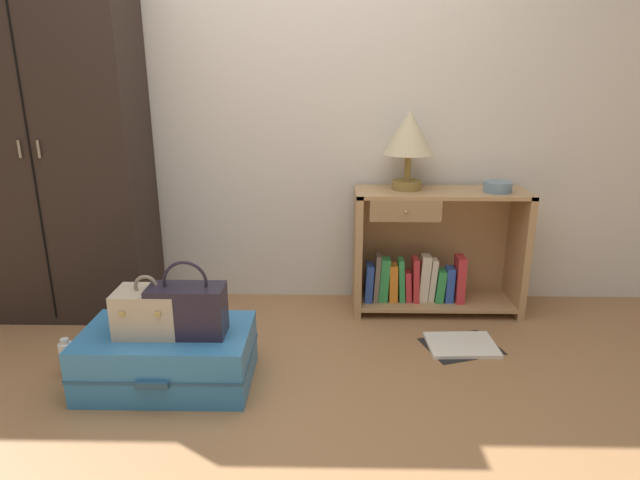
{
  "coord_description": "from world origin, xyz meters",
  "views": [
    {
      "loc": [
        0.26,
        -1.79,
        1.37
      ],
      "look_at": [
        0.21,
        0.88,
        0.55
      ],
      "focal_mm": 30.31,
      "sensor_mm": 36.0,
      "label": 1
    }
  ],
  "objects_px": {
    "bookshelf": "(431,254)",
    "open_book_on_floor": "(461,345)",
    "handbag": "(187,309)",
    "bottle": "(67,358)",
    "train_case": "(148,311)",
    "bowl": "(498,187)",
    "wardrobe": "(52,143)",
    "table_lamp": "(409,136)",
    "suitcase_large": "(168,357)"
  },
  "relations": [
    {
      "from": "wardrobe",
      "to": "bookshelf",
      "type": "distance_m",
      "value": 2.25
    },
    {
      "from": "train_case",
      "to": "handbag",
      "type": "xyz_separation_m",
      "value": [
        0.18,
        -0.01,
        0.02
      ]
    },
    {
      "from": "wardrobe",
      "to": "train_case",
      "type": "bearing_deg",
      "value": -47.61
    },
    {
      "from": "bowl",
      "to": "bookshelf",
      "type": "bearing_deg",
      "value": 172.82
    },
    {
      "from": "handbag",
      "to": "bottle",
      "type": "xyz_separation_m",
      "value": [
        -0.61,
        0.08,
        -0.3
      ]
    },
    {
      "from": "bowl",
      "to": "bottle",
      "type": "xyz_separation_m",
      "value": [
        -2.18,
        -0.77,
        -0.68
      ]
    },
    {
      "from": "wardrobe",
      "to": "suitcase_large",
      "type": "relative_size",
      "value": 2.62
    },
    {
      "from": "open_book_on_floor",
      "to": "table_lamp",
      "type": "bearing_deg",
      "value": 115.95
    },
    {
      "from": "table_lamp",
      "to": "bottle",
      "type": "xyz_separation_m",
      "value": [
        -1.68,
        -0.83,
        -0.95
      ]
    },
    {
      "from": "bowl",
      "to": "train_case",
      "type": "bearing_deg",
      "value": -154.42
    },
    {
      "from": "bottle",
      "to": "open_book_on_floor",
      "type": "distance_m",
      "value": 1.96
    },
    {
      "from": "handbag",
      "to": "suitcase_large",
      "type": "bearing_deg",
      "value": 165.36
    },
    {
      "from": "wardrobe",
      "to": "bowl",
      "type": "distance_m",
      "value": 2.51
    },
    {
      "from": "table_lamp",
      "to": "open_book_on_floor",
      "type": "bearing_deg",
      "value": -64.05
    },
    {
      "from": "suitcase_large",
      "to": "train_case",
      "type": "xyz_separation_m",
      "value": [
        -0.06,
        -0.02,
        0.24
      ]
    },
    {
      "from": "table_lamp",
      "to": "bowl",
      "type": "xyz_separation_m",
      "value": [
        0.5,
        -0.07,
        -0.27
      ]
    },
    {
      "from": "train_case",
      "to": "bottle",
      "type": "relative_size",
      "value": 1.46
    },
    {
      "from": "bowl",
      "to": "handbag",
      "type": "xyz_separation_m",
      "value": [
        -1.57,
        -0.85,
        -0.38
      ]
    },
    {
      "from": "table_lamp",
      "to": "wardrobe",
      "type": "bearing_deg",
      "value": -177.62
    },
    {
      "from": "bookshelf",
      "to": "open_book_on_floor",
      "type": "height_order",
      "value": "bookshelf"
    },
    {
      "from": "bookshelf",
      "to": "train_case",
      "type": "distance_m",
      "value": 1.66
    },
    {
      "from": "train_case",
      "to": "bowl",
      "type": "bearing_deg",
      "value": 25.58
    },
    {
      "from": "train_case",
      "to": "suitcase_large",
      "type": "bearing_deg",
      "value": 14.75
    },
    {
      "from": "bowl",
      "to": "suitcase_large",
      "type": "xyz_separation_m",
      "value": [
        -1.68,
        -0.82,
        -0.63
      ]
    },
    {
      "from": "suitcase_large",
      "to": "bottle",
      "type": "distance_m",
      "value": 0.5
    },
    {
      "from": "wardrobe",
      "to": "open_book_on_floor",
      "type": "relative_size",
      "value": 4.57
    },
    {
      "from": "table_lamp",
      "to": "train_case",
      "type": "distance_m",
      "value": 1.68
    },
    {
      "from": "bowl",
      "to": "handbag",
      "type": "bearing_deg",
      "value": -151.57
    },
    {
      "from": "table_lamp",
      "to": "handbag",
      "type": "distance_m",
      "value": 1.55
    },
    {
      "from": "bottle",
      "to": "bookshelf",
      "type": "bearing_deg",
      "value": 23.73
    },
    {
      "from": "bookshelf",
      "to": "handbag",
      "type": "xyz_separation_m",
      "value": [
        -1.23,
        -0.89,
        0.04
      ]
    },
    {
      "from": "handbag",
      "to": "bottle",
      "type": "bearing_deg",
      "value": 172.26
    },
    {
      "from": "suitcase_large",
      "to": "handbag",
      "type": "distance_m",
      "value": 0.28
    },
    {
      "from": "wardrobe",
      "to": "open_book_on_floor",
      "type": "bearing_deg",
      "value": -10.98
    },
    {
      "from": "wardrobe",
      "to": "table_lamp",
      "type": "relative_size",
      "value": 4.49
    },
    {
      "from": "handbag",
      "to": "bottle",
      "type": "relative_size",
      "value": 1.82
    },
    {
      "from": "wardrobe",
      "to": "table_lamp",
      "type": "distance_m",
      "value": 2.0
    },
    {
      "from": "handbag",
      "to": "bookshelf",
      "type": "bearing_deg",
      "value": 36.02
    },
    {
      "from": "handbag",
      "to": "bottle",
      "type": "height_order",
      "value": "handbag"
    },
    {
      "from": "train_case",
      "to": "open_book_on_floor",
      "type": "height_order",
      "value": "train_case"
    },
    {
      "from": "suitcase_large",
      "to": "open_book_on_floor",
      "type": "height_order",
      "value": "suitcase_large"
    },
    {
      "from": "suitcase_large",
      "to": "bottle",
      "type": "bearing_deg",
      "value": 173.88
    },
    {
      "from": "suitcase_large",
      "to": "handbag",
      "type": "xyz_separation_m",
      "value": [
        0.11,
        -0.03,
        0.25
      ]
    },
    {
      "from": "handbag",
      "to": "open_book_on_floor",
      "type": "xyz_separation_m",
      "value": [
        1.32,
        0.4,
        -0.37
      ]
    },
    {
      "from": "suitcase_large",
      "to": "open_book_on_floor",
      "type": "distance_m",
      "value": 1.49
    },
    {
      "from": "handbag",
      "to": "open_book_on_floor",
      "type": "distance_m",
      "value": 1.43
    },
    {
      "from": "bottle",
      "to": "open_book_on_floor",
      "type": "height_order",
      "value": "bottle"
    },
    {
      "from": "bottle",
      "to": "train_case",
      "type": "bearing_deg",
      "value": -9.14
    },
    {
      "from": "bowl",
      "to": "suitcase_large",
      "type": "distance_m",
      "value": 1.98
    },
    {
      "from": "bookshelf",
      "to": "suitcase_large",
      "type": "bearing_deg",
      "value": -147.27
    }
  ]
}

